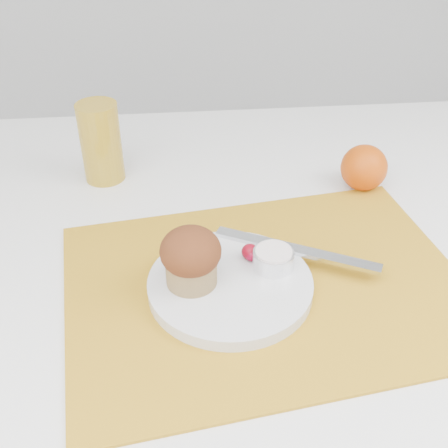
{
  "coord_description": "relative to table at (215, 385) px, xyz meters",
  "views": [
    {
      "loc": [
        -0.05,
        -0.63,
        1.23
      ],
      "look_at": [
        0.01,
        -0.02,
        0.8
      ],
      "focal_mm": 45.0,
      "sensor_mm": 36.0,
      "label": 1
    }
  ],
  "objects": [
    {
      "name": "table",
      "position": [
        0.0,
        0.0,
        0.0
      ],
      "size": [
        1.2,
        0.8,
        0.75
      ],
      "primitive_type": "cube",
      "color": "white",
      "rests_on": "ground"
    },
    {
      "name": "placemat",
      "position": [
        0.06,
        -0.15,
        0.38
      ],
      "size": [
        0.55,
        0.44,
        0.0
      ],
      "primitive_type": "cube",
      "rotation": [
        0.0,
        0.0,
        0.14
      ],
      "color": "#C0871A",
      "rests_on": "table"
    },
    {
      "name": "plate",
      "position": [
        0.01,
        -0.15,
        0.39
      ],
      "size": [
        0.25,
        0.25,
        0.02
      ],
      "primitive_type": "cylinder",
      "rotation": [
        0.0,
        0.0,
        -0.24
      ],
      "color": "silver",
      "rests_on": "placemat"
    },
    {
      "name": "ramekin",
      "position": [
        0.07,
        -0.13,
        0.41
      ],
      "size": [
        0.06,
        0.06,
        0.02
      ],
      "primitive_type": "cylinder",
      "rotation": [
        0.0,
        0.0,
        -0.2
      ],
      "color": "white",
      "rests_on": "plate"
    },
    {
      "name": "cream",
      "position": [
        0.07,
        -0.13,
        0.42
      ],
      "size": [
        0.05,
        0.05,
        0.01
      ],
      "primitive_type": "cylinder",
      "rotation": [
        0.0,
        0.0,
        -0.09
      ],
      "color": "white",
      "rests_on": "ramekin"
    },
    {
      "name": "raspberry_near",
      "position": [
        0.04,
        -0.12,
        0.4
      ],
      "size": [
        0.02,
        0.02,
        0.02
      ],
      "primitive_type": "ellipsoid",
      "color": "#620218",
      "rests_on": "plate"
    },
    {
      "name": "raspberry_far",
      "position": [
        0.04,
        -0.11,
        0.41
      ],
      "size": [
        0.02,
        0.02,
        0.02
      ],
      "primitive_type": "ellipsoid",
      "color": "#58020D",
      "rests_on": "plate"
    },
    {
      "name": "butter_knife",
      "position": [
        0.1,
        -0.11,
        0.4
      ],
      "size": [
        0.21,
        0.12,
        0.01
      ],
      "primitive_type": "cube",
      "rotation": [
        0.0,
        0.0,
        -0.48
      ],
      "color": "silver",
      "rests_on": "plate"
    },
    {
      "name": "orange",
      "position": [
        0.25,
        0.08,
        0.41
      ],
      "size": [
        0.07,
        0.07,
        0.07
      ],
      "primitive_type": "sphere",
      "color": "#D04D07",
      "rests_on": "table"
    },
    {
      "name": "juice_glass",
      "position": [
        -0.17,
        0.15,
        0.44
      ],
      "size": [
        0.08,
        0.08,
        0.13
      ],
      "primitive_type": "cylinder",
      "rotation": [
        0.0,
        0.0,
        0.22
      ],
      "color": "#B38E21",
      "rests_on": "table"
    },
    {
      "name": "muffin",
      "position": [
        -0.04,
        -0.15,
        0.43
      ],
      "size": [
        0.08,
        0.08,
        0.08
      ],
      "color": "#987A49",
      "rests_on": "plate"
    }
  ]
}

